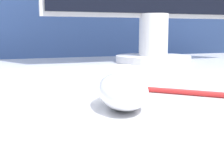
# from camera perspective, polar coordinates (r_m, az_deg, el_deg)

# --- Properties ---
(partition_panel) EXTENTS (5.00, 0.03, 1.49)m
(partition_panel) POSITION_cam_1_polar(r_m,az_deg,el_deg) (1.21, -17.39, 4.48)
(partition_panel) COLOR navy
(partition_panel) RESTS_ON ground_plane
(computer_mouse_near) EXTENTS (0.09, 0.13, 0.04)m
(computer_mouse_near) POSITION_cam_1_polar(r_m,az_deg,el_deg) (0.38, 1.90, -1.18)
(computer_mouse_near) COLOR white
(computer_mouse_near) RESTS_ON desk
(keyboard) EXTENTS (0.44, 0.12, 0.02)m
(keyboard) POSITION_cam_1_polar(r_m,az_deg,el_deg) (0.54, -15.02, 0.85)
(keyboard) COLOR white
(keyboard) RESTS_ON desk
(pen) EXTENTS (0.10, 0.10, 0.01)m
(pen) POSITION_cam_1_polar(r_m,az_deg,el_deg) (0.46, 12.53, -1.42)
(pen) COLOR red
(pen) RESTS_ON desk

